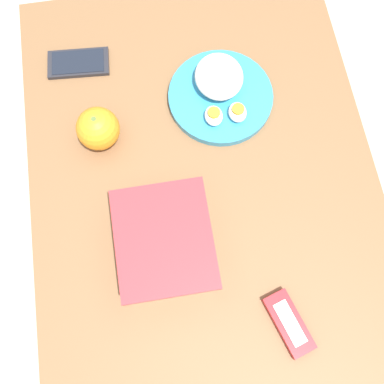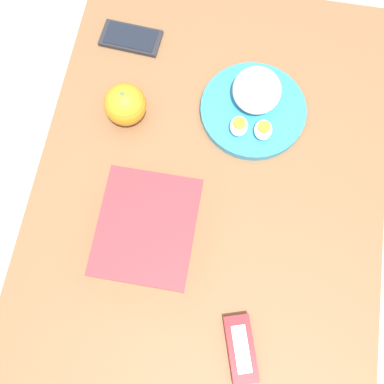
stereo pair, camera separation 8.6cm
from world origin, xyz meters
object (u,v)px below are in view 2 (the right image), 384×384
object	(u,v)px
candy_bar	(241,349)
cell_phone	(131,38)
orange_fruit	(125,105)
rice_plate	(254,104)
food_container	(149,233)

from	to	relation	value
candy_bar	cell_phone	xyz separation A→B (m)	(0.60, 0.33, -0.00)
orange_fruit	rice_plate	bearing A→B (deg)	-77.52
food_container	candy_bar	size ratio (longest dim) A/B	1.62
candy_bar	cell_phone	size ratio (longest dim) A/B	0.91
food_container	rice_plate	distance (m)	0.35
food_container	cell_phone	size ratio (longest dim) A/B	1.47
rice_plate	cell_phone	size ratio (longest dim) A/B	1.62
orange_fruit	cell_phone	xyz separation A→B (m)	(0.18, 0.03, -0.04)
orange_fruit	cell_phone	size ratio (longest dim) A/B	0.63
food_container	rice_plate	size ratio (longest dim) A/B	0.91
cell_phone	orange_fruit	bearing A→B (deg)	-169.93
orange_fruit	candy_bar	distance (m)	0.52
orange_fruit	rice_plate	world-z (taller)	orange_fruit
rice_plate	candy_bar	bearing A→B (deg)	-175.28
orange_fruit	rice_plate	distance (m)	0.26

